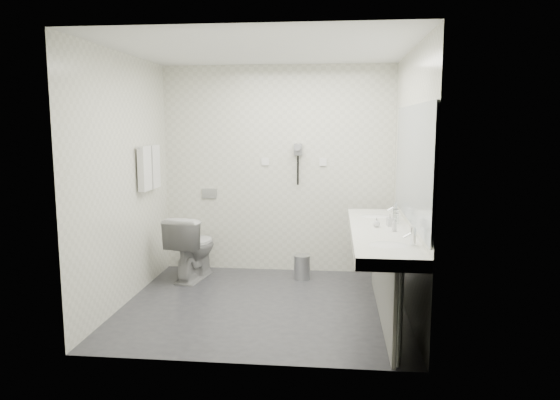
# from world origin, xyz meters

# --- Properties ---
(floor) EXTENTS (2.80, 2.80, 0.00)m
(floor) POSITION_xyz_m (0.00, 0.00, 0.00)
(floor) COLOR #2E2E33
(floor) RESTS_ON ground
(ceiling) EXTENTS (2.80, 2.80, 0.00)m
(ceiling) POSITION_xyz_m (0.00, 0.00, 2.50)
(ceiling) COLOR white
(ceiling) RESTS_ON wall_back
(wall_back) EXTENTS (2.80, 0.00, 2.80)m
(wall_back) POSITION_xyz_m (0.00, 1.30, 1.25)
(wall_back) COLOR silver
(wall_back) RESTS_ON floor
(wall_front) EXTENTS (2.80, 0.00, 2.80)m
(wall_front) POSITION_xyz_m (0.00, -1.30, 1.25)
(wall_front) COLOR silver
(wall_front) RESTS_ON floor
(wall_left) EXTENTS (0.00, 2.60, 2.60)m
(wall_left) POSITION_xyz_m (-1.40, 0.00, 1.25)
(wall_left) COLOR silver
(wall_left) RESTS_ON floor
(wall_right) EXTENTS (0.00, 2.60, 2.60)m
(wall_right) POSITION_xyz_m (1.40, 0.00, 1.25)
(wall_right) COLOR silver
(wall_right) RESTS_ON floor
(vanity_counter) EXTENTS (0.55, 2.20, 0.10)m
(vanity_counter) POSITION_xyz_m (1.12, -0.20, 0.80)
(vanity_counter) COLOR white
(vanity_counter) RESTS_ON floor
(vanity_panel) EXTENTS (0.03, 2.15, 0.75)m
(vanity_panel) POSITION_xyz_m (1.15, -0.20, 0.38)
(vanity_panel) COLOR gray
(vanity_panel) RESTS_ON floor
(vanity_post_near) EXTENTS (0.06, 0.06, 0.75)m
(vanity_post_near) POSITION_xyz_m (1.18, -1.24, 0.38)
(vanity_post_near) COLOR silver
(vanity_post_near) RESTS_ON floor
(vanity_post_far) EXTENTS (0.06, 0.06, 0.75)m
(vanity_post_far) POSITION_xyz_m (1.18, 0.84, 0.38)
(vanity_post_far) COLOR silver
(vanity_post_far) RESTS_ON floor
(mirror) EXTENTS (0.02, 2.20, 1.05)m
(mirror) POSITION_xyz_m (1.39, -0.20, 1.45)
(mirror) COLOR #B2BCC6
(mirror) RESTS_ON wall_right
(basin_near) EXTENTS (0.40, 0.31, 0.05)m
(basin_near) POSITION_xyz_m (1.12, -0.85, 0.83)
(basin_near) COLOR white
(basin_near) RESTS_ON vanity_counter
(basin_far) EXTENTS (0.40, 0.31, 0.05)m
(basin_far) POSITION_xyz_m (1.12, 0.45, 0.83)
(basin_far) COLOR white
(basin_far) RESTS_ON vanity_counter
(faucet_near) EXTENTS (0.04, 0.04, 0.15)m
(faucet_near) POSITION_xyz_m (1.32, -0.85, 0.92)
(faucet_near) COLOR silver
(faucet_near) RESTS_ON vanity_counter
(faucet_far) EXTENTS (0.04, 0.04, 0.15)m
(faucet_far) POSITION_xyz_m (1.32, 0.45, 0.92)
(faucet_far) COLOR silver
(faucet_far) RESTS_ON vanity_counter
(soap_bottle_a) EXTENTS (0.07, 0.07, 0.12)m
(soap_bottle_a) POSITION_xyz_m (1.22, -0.07, 0.91)
(soap_bottle_a) COLOR white
(soap_bottle_a) RESTS_ON vanity_counter
(soap_bottle_b) EXTENTS (0.09, 0.09, 0.09)m
(soap_bottle_b) POSITION_xyz_m (1.09, -0.13, 0.89)
(soap_bottle_b) COLOR white
(soap_bottle_b) RESTS_ON vanity_counter
(soap_bottle_c) EXTENTS (0.05, 0.05, 0.12)m
(soap_bottle_c) POSITION_xyz_m (1.23, -0.31, 0.91)
(soap_bottle_c) COLOR white
(soap_bottle_c) RESTS_ON vanity_counter
(glass_left) EXTENTS (0.07, 0.07, 0.10)m
(glass_left) POSITION_xyz_m (1.29, 0.05, 0.90)
(glass_left) COLOR silver
(glass_left) RESTS_ON vanity_counter
(glass_right) EXTENTS (0.08, 0.08, 0.12)m
(glass_right) POSITION_xyz_m (1.30, 0.21, 0.91)
(glass_right) COLOR silver
(glass_right) RESTS_ON vanity_counter
(toilet) EXTENTS (0.54, 0.80, 0.76)m
(toilet) POSITION_xyz_m (-0.95, 0.83, 0.38)
(toilet) COLOR white
(toilet) RESTS_ON floor
(flush_plate) EXTENTS (0.18, 0.02, 0.12)m
(flush_plate) POSITION_xyz_m (-0.85, 1.29, 0.95)
(flush_plate) COLOR #B2B5BA
(flush_plate) RESTS_ON wall_back
(pedal_bin) EXTENTS (0.20, 0.20, 0.27)m
(pedal_bin) POSITION_xyz_m (0.33, 0.93, 0.14)
(pedal_bin) COLOR #B2B5BA
(pedal_bin) RESTS_ON floor
(bin_lid) EXTENTS (0.19, 0.19, 0.02)m
(bin_lid) POSITION_xyz_m (0.33, 0.93, 0.28)
(bin_lid) COLOR #B2B5BA
(bin_lid) RESTS_ON pedal_bin
(towel_rail) EXTENTS (0.02, 0.62, 0.02)m
(towel_rail) POSITION_xyz_m (-1.35, 0.55, 1.55)
(towel_rail) COLOR silver
(towel_rail) RESTS_ON wall_left
(towel_near) EXTENTS (0.07, 0.24, 0.48)m
(towel_near) POSITION_xyz_m (-1.34, 0.41, 1.33)
(towel_near) COLOR silver
(towel_near) RESTS_ON towel_rail
(towel_far) EXTENTS (0.07, 0.24, 0.48)m
(towel_far) POSITION_xyz_m (-1.34, 0.69, 1.33)
(towel_far) COLOR silver
(towel_far) RESTS_ON towel_rail
(dryer_cradle) EXTENTS (0.10, 0.04, 0.14)m
(dryer_cradle) POSITION_xyz_m (0.25, 1.27, 1.50)
(dryer_cradle) COLOR gray
(dryer_cradle) RESTS_ON wall_back
(dryer_barrel) EXTENTS (0.08, 0.14, 0.08)m
(dryer_barrel) POSITION_xyz_m (0.25, 1.20, 1.53)
(dryer_barrel) COLOR gray
(dryer_barrel) RESTS_ON dryer_cradle
(dryer_cord) EXTENTS (0.02, 0.02, 0.35)m
(dryer_cord) POSITION_xyz_m (0.25, 1.26, 1.25)
(dryer_cord) COLOR black
(dryer_cord) RESTS_ON dryer_cradle
(switch_plate_a) EXTENTS (0.09, 0.02, 0.09)m
(switch_plate_a) POSITION_xyz_m (-0.15, 1.29, 1.35)
(switch_plate_a) COLOR white
(switch_plate_a) RESTS_ON wall_back
(switch_plate_b) EXTENTS (0.09, 0.02, 0.09)m
(switch_plate_b) POSITION_xyz_m (0.55, 1.29, 1.35)
(switch_plate_b) COLOR white
(switch_plate_b) RESTS_ON wall_back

